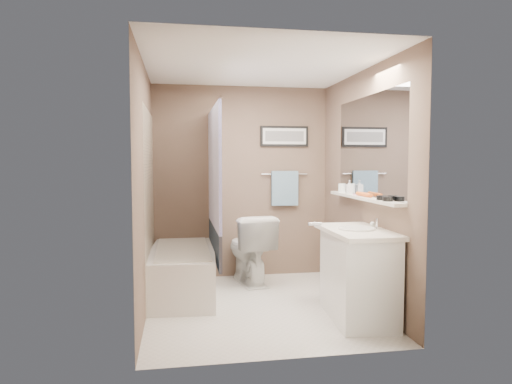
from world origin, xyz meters
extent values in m
plane|color=silver|center=(0.00, 0.00, 0.00)|extent=(2.50, 2.50, 0.00)
cube|color=white|center=(0.00, 0.00, 2.38)|extent=(2.20, 2.50, 0.04)
cube|color=brown|center=(0.00, 1.23, 1.20)|extent=(2.20, 0.04, 2.40)
cube|color=brown|center=(0.00, -1.23, 1.20)|extent=(2.20, 0.04, 2.40)
cube|color=brown|center=(-1.08, 0.00, 1.20)|extent=(0.04, 2.50, 2.40)
cube|color=brown|center=(1.08, 0.00, 1.20)|extent=(0.04, 2.50, 2.40)
cube|color=tan|center=(-1.09, 0.50, 1.00)|extent=(0.02, 1.55, 2.00)
cylinder|color=silver|center=(-0.40, 0.50, 2.05)|extent=(0.02, 1.55, 0.02)
cube|color=white|center=(-0.40, 0.50, 1.40)|extent=(0.03, 1.45, 1.28)
cube|color=#223040|center=(-0.40, 0.50, 0.58)|extent=(0.03, 1.45, 0.36)
cube|color=silver|center=(1.09, -0.15, 1.62)|extent=(0.02, 1.60, 1.00)
cube|color=silver|center=(1.04, -0.15, 1.10)|extent=(0.12, 1.60, 0.03)
cylinder|color=silver|center=(0.55, 1.22, 1.30)|extent=(0.60, 0.02, 0.02)
cube|color=#97C5DC|center=(0.55, 1.20, 1.12)|extent=(0.34, 0.05, 0.44)
cube|color=black|center=(0.55, 1.23, 1.78)|extent=(0.62, 0.02, 0.26)
cube|color=white|center=(0.55, 1.22, 1.78)|extent=(0.56, 0.00, 0.20)
cube|color=#595959|center=(0.55, 1.22, 1.78)|extent=(0.50, 0.00, 0.13)
cube|color=silver|center=(0.55, -1.24, 1.00)|extent=(0.80, 0.02, 2.00)
cylinder|color=silver|center=(0.22, -1.19, 1.00)|extent=(0.10, 0.02, 0.02)
cube|color=white|center=(-0.75, 0.55, 0.25)|extent=(0.79, 1.54, 0.50)
cube|color=beige|center=(-0.75, 0.55, 0.50)|extent=(0.56, 1.36, 0.02)
imported|color=white|center=(0.05, 0.90, 0.42)|extent=(0.59, 0.88, 0.83)
cube|color=white|center=(0.85, -0.51, 0.40)|extent=(0.56, 0.93, 0.80)
cube|color=white|center=(0.84, -0.51, 0.82)|extent=(0.54, 0.96, 0.04)
cylinder|color=silver|center=(0.83, -0.51, 0.85)|extent=(0.34, 0.34, 0.01)
cylinder|color=silver|center=(1.03, -0.51, 0.89)|extent=(0.02, 0.02, 0.10)
sphere|color=silver|center=(1.03, -0.41, 0.87)|extent=(0.05, 0.05, 0.05)
cylinder|color=black|center=(1.04, -0.70, 1.14)|extent=(0.09, 0.09, 0.04)
cylinder|color=black|center=(1.04, -0.58, 1.14)|extent=(0.09, 0.09, 0.04)
cylinder|color=#D7591E|center=(1.04, -0.23, 1.14)|extent=(0.05, 0.22, 0.04)
cylinder|color=#D45C1E|center=(1.04, -0.15, 1.14)|extent=(0.06, 0.22, 0.04)
cube|color=pink|center=(1.04, 0.01, 1.12)|extent=(0.04, 0.16, 0.01)
cylinder|color=white|center=(1.04, 0.44, 1.17)|extent=(0.08, 0.08, 0.10)
imported|color=#999999|center=(1.04, 0.21, 1.19)|extent=(0.07, 0.08, 0.15)
camera|label=1|loc=(-0.78, -4.46, 1.48)|focal=32.00mm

